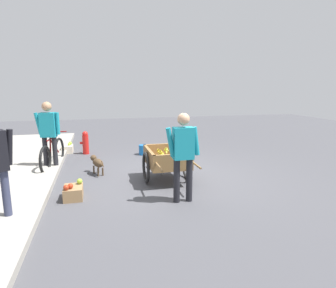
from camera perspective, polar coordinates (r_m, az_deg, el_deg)
ground_plane at (r=6.43m, az=0.16°, el=-6.35°), size 24.00×24.00×0.00m
fruit_cart at (r=6.01m, az=-0.26°, el=-3.30°), size 1.65×0.94×0.74m
vendor_person at (r=4.83m, az=3.02°, el=-1.22°), size 0.20×0.59×1.53m
bicycle at (r=7.48m, az=-21.75°, el=-1.86°), size 1.64×0.50×0.85m
cyclist_person at (r=7.23m, az=-22.48°, el=2.59°), size 0.26×0.55×1.61m
dog at (r=6.70m, az=-13.77°, el=-3.56°), size 0.64×0.32×0.40m
fire_hydrant at (r=8.77m, az=-15.96°, el=0.25°), size 0.25×0.25×0.67m
plastic_bucket at (r=8.41m, az=-4.85°, el=-1.14°), size 0.27×0.27×0.28m
apple_crate at (r=9.15m, az=-19.18°, el=-0.85°), size 0.44×0.32×0.32m
mixed_fruit_crate at (r=5.43m, az=-18.17°, el=-8.95°), size 0.44×0.32×0.32m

